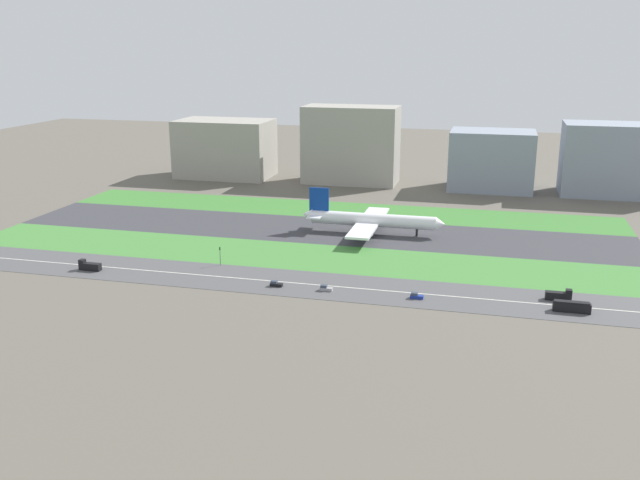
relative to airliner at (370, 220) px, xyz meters
The scene contains 19 objects.
ground_plane 24.70m from the airliner, behind, with size 800.00×800.00×0.00m, color #5B564C.
runway 24.69m from the airliner, behind, with size 280.00×46.00×0.10m, color #38383D.
grass_median_north 47.86m from the airliner, 120.24° to the left, with size 280.00×36.00×0.10m, color #3D7A33.
grass_median_south 47.86m from the airliner, 120.24° to the right, with size 280.00×36.00×0.10m, color #427F38.
highway 77.06m from the airliner, 108.13° to the right, with size 280.00×28.00×0.10m, color #4C4C4F.
highway_centerline 77.06m from the airliner, 108.13° to the right, with size 266.00×0.50×0.01m, color silver.
airliner is the anchor object (origin of this frame).
car_0 83.78m from the airliner, 68.89° to the right, with size 4.40×1.80×2.00m.
bus_0 111.50m from the airliner, 44.44° to the right, with size 11.60×2.50×3.50m.
truck_1 121.34m from the airliner, 139.96° to the right, with size 8.40×2.50×4.00m.
car_2 78.19m from the airliner, 90.86° to the right, with size 4.40×1.80×2.00m.
car_1 80.51m from the airliner, 103.86° to the right, with size 4.40×1.80×2.00m.
truck_0 102.44m from the airliner, 41.64° to the right, with size 8.40×2.50×4.00m.
traffic_light 76.48m from the airliner, 128.30° to the right, with size 0.36×0.50×7.20m.
terminal_building 161.58m from the airliner, 134.98° to the left, with size 58.40×35.80×35.94m, color #9E998E.
hangar_building 119.73m from the airliner, 105.89° to the left, with size 56.49×27.16×46.27m, color #9E998E.
office_tower 125.26m from the airliner, 66.00° to the left, with size 47.56×33.42×34.11m, color gray.
cargo_warehouse 164.88m from the airliner, 43.93° to the left, with size 58.81×31.53×39.99m, color gray.
fuel_tank_west 166.82m from the airliner, 107.60° to the left, with size 17.15×17.15×16.87m, color silver.
Camera 1 is at (76.59, -298.79, 82.88)m, focal length 39.15 mm.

